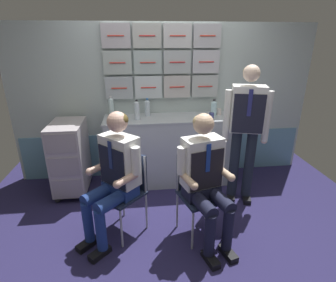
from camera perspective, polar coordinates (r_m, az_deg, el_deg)
The scene contains 16 objects.
ground at distance 3.09m, azimuth 2.18°, elevation -18.49°, with size 4.80×4.80×0.04m, color #25214A.
galley_bulkhead at distance 3.84m, azimuth -0.77°, elevation 8.42°, with size 4.20×0.14×2.15m.
galley_counter at distance 3.77m, azimuth 0.51°, elevation -1.89°, with size 1.78×0.53×0.95m.
service_trolley at distance 3.71m, azimuth -20.12°, elevation -3.05°, with size 0.40×0.65×0.96m.
folding_chair_left at distance 2.86m, azimuth -8.67°, elevation -8.87°, with size 0.57×0.57×0.86m.
crew_member_left at distance 2.67m, azimuth -11.35°, elevation -6.38°, with size 0.68×0.68×1.32m.
folding_chair_right at distance 2.81m, azimuth 6.15°, elevation -9.26°, with size 0.49×0.49×0.86m.
crew_member_right at distance 2.60m, azimuth 7.99°, elevation -7.08°, with size 0.54×0.69×1.31m.
crew_member_standing at distance 3.26m, azimuth 16.28°, elevation 3.38°, with size 0.52×0.34×1.68m.
water_bottle_clear at distance 3.50m, azimuth -6.63°, elevation 6.53°, with size 0.06×0.06×0.26m.
water_bottle_short at distance 3.72m, azimuth 9.74°, elevation 6.93°, with size 0.08×0.08×0.22m.
water_bottle_tall at distance 3.69m, azimuth -12.02°, elevation 7.09°, with size 0.07×0.07×0.28m.
sparkling_bottle_green at distance 3.67m, azimuth -4.41°, elevation 7.11°, with size 0.07×0.07×0.24m.
coffee_cup_spare at distance 3.78m, azimuth 10.81°, elevation 6.19°, with size 0.06×0.06×0.09m.
coffee_cup_white at distance 3.54m, azimuth -11.23°, elevation 5.14°, with size 0.06×0.06×0.09m.
paper_cup_blue at distance 3.56m, azimuth 9.23°, elevation 5.31°, with size 0.07×0.07×0.08m.
Camera 1 is at (-0.39, -2.35, 1.95)m, focal length 28.61 mm.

